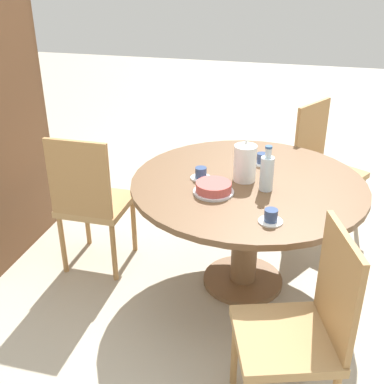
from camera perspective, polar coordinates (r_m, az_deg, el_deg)
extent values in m
plane|color=#B2A893|center=(3.22, 6.01, -10.50)|extent=(14.00, 14.00, 0.00)
cylinder|color=brown|center=(3.21, 6.02, -10.28)|extent=(0.51, 0.51, 0.03)
cylinder|color=brown|center=(3.01, 6.33, -5.03)|extent=(0.16, 0.16, 0.66)
cylinder|color=brown|center=(2.85, 6.68, 0.95)|extent=(1.38, 1.38, 0.04)
cylinder|color=#A87A47|center=(3.61, 16.63, -3.12)|extent=(0.03, 0.03, 0.42)
cylinder|color=#A87A47|center=(3.90, 19.23, -1.21)|extent=(0.03, 0.03, 0.42)
cylinder|color=#A87A47|center=(3.76, 11.90, -1.27)|extent=(0.03, 0.03, 0.42)
cylinder|color=#A87A47|center=(4.04, 14.75, 0.43)|extent=(0.03, 0.03, 0.42)
cube|color=tan|center=(3.73, 16.07, 1.93)|extent=(0.58, 0.58, 0.04)
cube|color=#A87A47|center=(3.72, 13.96, 6.60)|extent=(0.36, 0.23, 0.49)
cylinder|color=#A87A47|center=(3.42, -6.92, -3.85)|extent=(0.03, 0.03, 0.42)
cylinder|color=#A87A47|center=(3.56, -12.36, -3.06)|extent=(0.03, 0.03, 0.42)
cylinder|color=#A87A47|center=(3.14, -9.24, -7.05)|extent=(0.03, 0.03, 0.42)
cylinder|color=#A87A47|center=(3.29, -15.06, -6.03)|extent=(0.03, 0.03, 0.42)
cube|color=tan|center=(3.23, -11.25, -1.40)|extent=(0.42, 0.42, 0.04)
cube|color=#A87A47|center=(2.96, -13.28, 1.47)|extent=(0.03, 0.40, 0.49)
cylinder|color=#A87A47|center=(2.45, 5.07, -18.21)|extent=(0.03, 0.03, 0.42)
cylinder|color=#A87A47|center=(2.52, 13.59, -17.42)|extent=(0.03, 0.03, 0.42)
cube|color=tan|center=(2.19, 10.90, -16.74)|extent=(0.53, 0.53, 0.04)
cube|color=#A87A47|center=(2.08, 16.91, -10.70)|extent=(0.39, 0.15, 0.49)
cube|color=brown|center=(3.78, -18.88, 9.01)|extent=(0.04, 0.28, 1.76)
cube|color=brown|center=(3.36, -20.84, 6.60)|extent=(0.92, 0.02, 1.76)
cube|color=brown|center=(3.79, -20.41, -5.61)|extent=(0.85, 0.27, 0.04)
cube|color=brown|center=(3.54, -21.85, 2.24)|extent=(0.85, 0.27, 0.04)
cube|color=beige|center=(3.86, -18.80, -1.09)|extent=(0.36, 0.21, 0.39)
cube|color=gold|center=(3.63, -20.18, 7.49)|extent=(0.35, 0.21, 0.48)
cube|color=black|center=(3.53, -21.39, 15.85)|extent=(0.31, 0.21, 0.38)
cylinder|color=white|center=(2.81, 6.30, 3.43)|extent=(0.13, 0.13, 0.22)
cone|color=white|center=(2.77, 6.42, 5.67)|extent=(0.12, 0.12, 0.02)
sphere|color=white|center=(2.76, 6.44, 6.06)|extent=(0.02, 0.02, 0.02)
cylinder|color=silver|center=(2.71, 8.85, 2.15)|extent=(0.08, 0.08, 0.20)
cylinder|color=silver|center=(2.67, 9.04, 4.61)|extent=(0.03, 0.03, 0.06)
cylinder|color=#2D5184|center=(2.65, 9.09, 5.28)|extent=(0.04, 0.04, 0.01)
cylinder|color=silver|center=(2.68, 2.57, 0.01)|extent=(0.23, 0.23, 0.01)
cylinder|color=#C65651|center=(2.67, 2.58, 0.61)|extent=(0.20, 0.20, 0.05)
cylinder|color=white|center=(2.86, 1.05, 1.69)|extent=(0.12, 0.12, 0.01)
cylinder|color=#334775|center=(2.84, 1.06, 2.33)|extent=(0.07, 0.07, 0.06)
cylinder|color=white|center=(3.09, 8.25, 3.41)|extent=(0.12, 0.12, 0.01)
cylinder|color=#334775|center=(3.08, 8.29, 4.01)|extent=(0.07, 0.07, 0.06)
cylinder|color=white|center=(2.43, 9.28, -3.45)|extent=(0.12, 0.12, 0.01)
cylinder|color=#334775|center=(2.41, 9.34, -2.73)|extent=(0.07, 0.07, 0.06)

